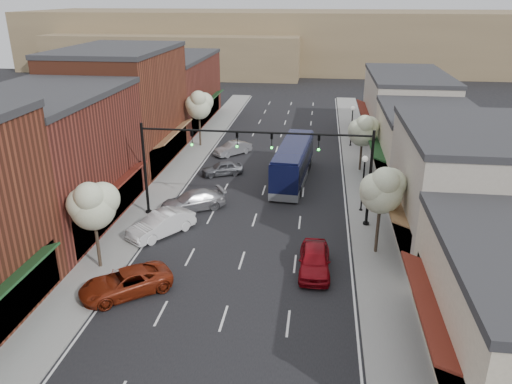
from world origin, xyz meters
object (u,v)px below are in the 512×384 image
(signal_mast_right, at_px, (336,163))
(parked_car_d, at_px, (222,168))
(tree_left_far, at_px, (199,104))
(signal_mast_left, at_px, (176,157))
(lamp_post_near, at_px, (364,175))
(parked_car_e, at_px, (233,148))
(tree_right_far, at_px, (363,130))
(tree_left_near, at_px, (93,204))
(red_hatchback, at_px, (314,260))
(tree_right_near, at_px, (383,189))
(coach_bus, at_px, (293,162))
(parked_car_c, at_px, (193,201))
(parked_car_a, at_px, (126,283))
(lamp_post_far, at_px, (352,119))
(parked_car_b, at_px, (161,224))

(signal_mast_right, distance_m, parked_car_d, 14.12)
(tree_left_far, bearing_deg, signal_mast_left, -81.65)
(signal_mast_left, height_order, lamp_post_near, signal_mast_left)
(parked_car_e, bearing_deg, tree_right_far, 27.27)
(parked_car_e, bearing_deg, tree_left_near, -56.34)
(tree_left_far, xyz_separation_m, red_hatchback, (12.73, -24.70, -3.83))
(tree_right_near, height_order, parked_car_d, tree_right_near)
(tree_right_near, relative_size, parked_car_d, 1.60)
(signal_mast_right, height_order, tree_right_near, signal_mast_right)
(lamp_post_near, relative_size, coach_bus, 0.40)
(signal_mast_right, xyz_separation_m, coach_bus, (-3.37, 8.64, -2.88))
(tree_right_near, height_order, parked_car_e, tree_right_near)
(tree_right_far, height_order, parked_car_c, tree_right_far)
(red_hatchback, height_order, parked_car_a, red_hatchback)
(parked_car_d, distance_m, parked_car_e, 6.22)
(lamp_post_near, height_order, parked_car_c, lamp_post_near)
(tree_right_near, xyz_separation_m, tree_left_near, (-16.60, -4.00, -0.23))
(signal_mast_left, bearing_deg, lamp_post_far, 56.14)
(signal_mast_right, xyz_separation_m, signal_mast_left, (-11.24, 0.00, 0.00))
(tree_left_near, relative_size, parked_car_a, 1.14)
(lamp_post_near, relative_size, parked_car_a, 0.89)
(signal_mast_right, relative_size, coach_bus, 0.75)
(parked_car_b, bearing_deg, signal_mast_right, 50.56)
(parked_car_d, relative_size, parked_car_e, 0.92)
(tree_left_far, distance_m, parked_car_d, 10.32)
(tree_right_near, bearing_deg, signal_mast_right, 123.91)
(tree_right_near, relative_size, lamp_post_far, 1.34)
(tree_right_near, bearing_deg, tree_right_far, 90.00)
(signal_mast_right, xyz_separation_m, parked_car_c, (-10.54, 1.31, -3.90))
(signal_mast_right, height_order, coach_bus, signal_mast_right)
(parked_car_c, distance_m, parked_car_e, 14.25)
(parked_car_d, bearing_deg, coach_bus, 59.19)
(coach_bus, bearing_deg, tree_right_far, 33.12)
(tree_right_far, distance_m, parked_car_d, 13.25)
(lamp_post_far, bearing_deg, parked_car_a, -113.97)
(signal_mast_left, distance_m, red_hatchback, 12.74)
(tree_right_near, bearing_deg, signal_mast_left, 163.81)
(lamp_post_near, bearing_deg, signal_mast_right, -131.05)
(lamp_post_near, xyz_separation_m, lamp_post_far, (0.00, 17.50, 0.00))
(tree_left_far, height_order, coach_bus, tree_left_far)
(parked_car_c, bearing_deg, signal_mast_left, -59.66)
(parked_car_b, bearing_deg, lamp_post_far, 94.45)
(tree_right_near, relative_size, parked_car_b, 1.22)
(parked_car_a, height_order, parked_car_c, parked_car_c)
(signal_mast_right, height_order, parked_car_e, signal_mast_right)
(parked_car_b, bearing_deg, parked_car_e, 120.05)
(signal_mast_left, distance_m, lamp_post_far, 24.14)
(lamp_post_far, bearing_deg, parked_car_d, -138.34)
(coach_bus, xyz_separation_m, parked_car_a, (-7.99, -19.08, -1.05))
(signal_mast_left, bearing_deg, tree_left_near, -108.10)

